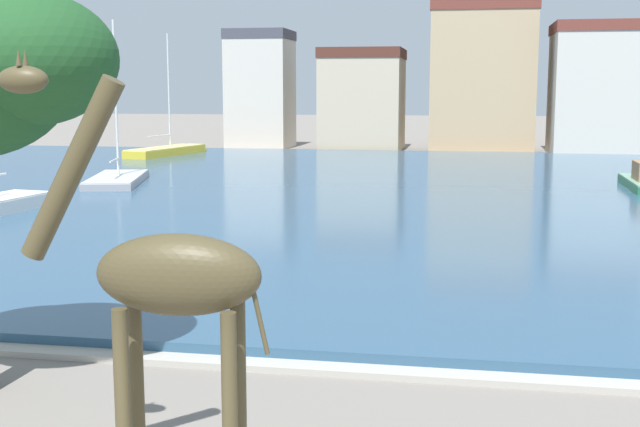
# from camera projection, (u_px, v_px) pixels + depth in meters

# --- Properties ---
(harbor_water) EXTENTS (84.08, 49.19, 0.31)m
(harbor_water) POSITION_uv_depth(u_px,v_px,m) (397.00, 192.00, 38.99)
(harbor_water) COLOR #2D5170
(harbor_water) RESTS_ON ground
(quay_edge_coping) EXTENTS (84.08, 0.50, 0.12)m
(quay_edge_coping) POSITION_uv_depth(u_px,v_px,m) (276.00, 366.00, 14.83)
(quay_edge_coping) COLOR #ADA89E
(quay_edge_coping) RESTS_ON ground
(giraffe_statue) EXTENTS (3.12, 0.84, 5.43)m
(giraffe_statue) POSITION_uv_depth(u_px,v_px,m) (165.00, 283.00, 9.52)
(giraffe_statue) COLOR #4C4228
(giraffe_statue) RESTS_ON ground
(sailboat_yellow) EXTENTS (3.70, 9.10, 8.82)m
(sailboat_yellow) POSITION_uv_depth(u_px,v_px,m) (172.00, 152.00, 59.47)
(sailboat_yellow) COLOR gold
(sailboat_yellow) RESTS_ON ground
(sailboat_grey) EXTENTS (4.09, 7.95, 8.34)m
(sailboat_grey) POSITION_uv_depth(u_px,v_px,m) (119.00, 181.00, 41.90)
(sailboat_grey) COLOR #939399
(sailboat_grey) RESTS_ON ground
(townhouse_end_terrace) EXTENTS (5.15, 5.26, 9.80)m
(townhouse_end_terrace) POSITION_uv_depth(u_px,v_px,m) (261.00, 89.00, 69.54)
(townhouse_end_terrace) COLOR beige
(townhouse_end_terrace) RESTS_ON ground
(townhouse_tall_gabled) EXTENTS (6.51, 6.99, 8.15)m
(townhouse_tall_gabled) POSITION_uv_depth(u_px,v_px,m) (363.00, 100.00, 66.95)
(townhouse_tall_gabled) COLOR #C6B293
(townhouse_tall_gabled) RESTS_ON ground
(townhouse_corner_house) EXTENTS (8.19, 6.53, 11.68)m
(townhouse_corner_house) POSITION_uv_depth(u_px,v_px,m) (482.00, 77.00, 65.73)
(townhouse_corner_house) COLOR tan
(townhouse_corner_house) RESTS_ON ground
(townhouse_narrow_midrow) EXTENTS (9.08, 6.97, 9.86)m
(townhouse_narrow_midrow) POSITION_uv_depth(u_px,v_px,m) (613.00, 89.00, 62.11)
(townhouse_narrow_midrow) COLOR beige
(townhouse_narrow_midrow) RESTS_ON ground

